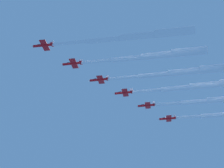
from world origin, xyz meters
The scene contains 5 objects.
jet_lead centered at (-32.85, 5.48, 208.00)m, with size 45.33×56.34×4.20m.
jet_port_inner centered at (-28.33, -7.17, 207.00)m, with size 42.79×52.27×4.18m.
jet_starboard_inner centered at (-26.79, -23.93, 206.38)m, with size 44.84×54.57×4.27m.
jet_port_mid centered at (-23.76, -38.72, 206.94)m, with size 44.54×53.77×4.21m.
jet_starboard_mid centered at (-19.25, -52.71, 207.00)m, with size 42.00×51.86×4.30m.
Camera 1 is at (-120.19, 70.66, 87.89)m, focal length 61.84 mm.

